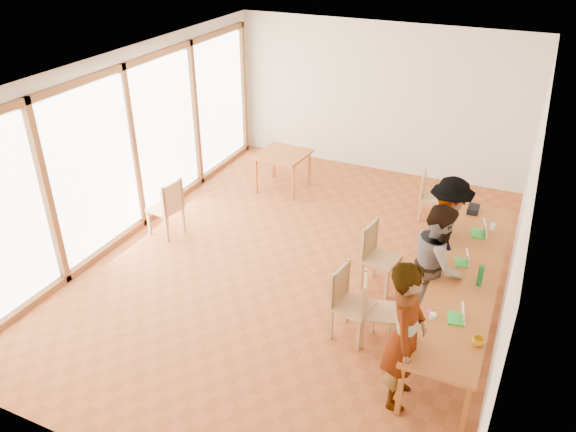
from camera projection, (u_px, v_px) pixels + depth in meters
ground at (299, 263)px, 8.74m from camera, size 8.00×8.00×0.00m
wall_back at (379, 99)px, 11.19m from camera, size 6.00×0.10×3.00m
wall_front at (115, 354)px, 4.82m from camera, size 6.00×0.10×3.00m
wall_right at (522, 218)px, 6.92m from camera, size 0.10×8.00×3.00m
window_wall at (132, 144)px, 9.08m from camera, size 0.10×8.00×3.00m
ceiling at (301, 69)px, 7.27m from camera, size 6.00×8.00×0.04m
communal_table at (467, 275)px, 7.23m from camera, size 0.80×4.00×0.75m
side_table at (283, 157)px, 10.73m from camera, size 0.90×0.90×0.75m
chair_near at (346, 295)px, 7.04m from camera, size 0.52×0.52×0.52m
chair_mid at (371, 303)px, 6.95m from camera, size 0.54×0.54×0.49m
chair_far at (375, 249)px, 7.96m from camera, size 0.53×0.53×0.53m
chair_empty at (427, 191)px, 9.77m from camera, size 0.42×0.42×0.45m
chair_spare at (169, 203)px, 9.20m from camera, size 0.53×0.53×0.53m
person_near at (405, 335)px, 5.93m from camera, size 0.49×0.70×1.80m
person_mid at (437, 264)px, 7.20m from camera, size 0.79×0.94×1.70m
person_far at (447, 230)px, 8.01m from camera, size 0.89×1.19×1.63m
laptop_near at (459, 316)px, 6.36m from camera, size 0.23×0.26×0.19m
laptop_mid at (464, 260)px, 7.37m from camera, size 0.23×0.25×0.18m
laptop_far at (481, 231)px, 8.01m from camera, size 0.27×0.29×0.21m
yellow_mug at (478, 342)px, 5.99m from camera, size 0.16×0.16×0.10m
green_bottle at (480, 276)px, 6.91m from camera, size 0.07×0.07×0.28m
clear_glass at (493, 227)px, 8.14m from camera, size 0.07×0.07×0.09m
condiment_cup at (433, 316)px, 6.40m from camera, size 0.08×0.08×0.06m
pink_phone at (429, 311)px, 6.52m from camera, size 0.05×0.10×0.01m
black_pouch at (473, 209)px, 8.62m from camera, size 0.16×0.26×0.09m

